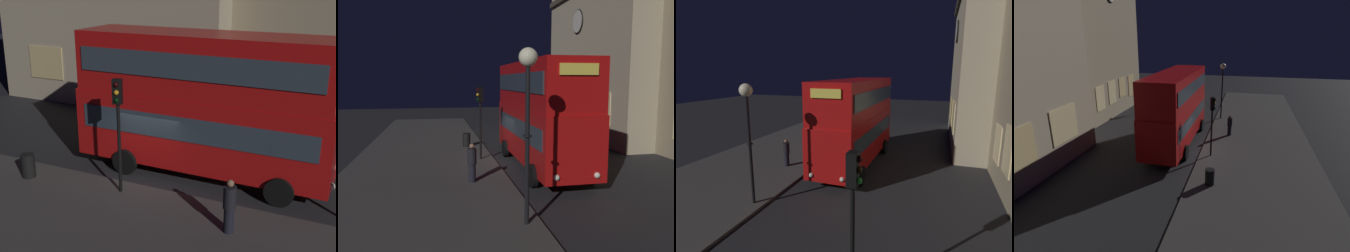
% 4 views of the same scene
% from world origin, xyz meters
% --- Properties ---
extents(ground_plane, '(80.00, 80.00, 0.00)m').
position_xyz_m(ground_plane, '(0.00, 0.00, 0.00)').
color(ground_plane, '#232326').
extents(sidewalk_slab, '(44.00, 7.88, 0.12)m').
position_xyz_m(sidewalk_slab, '(0.00, -4.87, 0.06)').
color(sidewalk_slab, '#423F3D').
rests_on(sidewalk_slab, ground).
extents(building_with_clock, '(14.39, 10.17, 14.08)m').
position_xyz_m(building_with_clock, '(-7.18, 12.29, 7.04)').
color(building_with_clock, tan).
rests_on(building_with_clock, ground).
extents(double_decker_bus, '(10.04, 2.99, 5.52)m').
position_xyz_m(double_decker_bus, '(1.65, 1.23, 3.07)').
color(double_decker_bus, '#B20F0F').
rests_on(double_decker_bus, ground).
extents(traffic_light_near_kerb, '(0.38, 0.40, 4.11)m').
position_xyz_m(traffic_light_near_kerb, '(-0.30, -1.72, 3.07)').
color(traffic_light_near_kerb, black).
rests_on(traffic_light_near_kerb, sidewalk_slab).
extents(street_lamp, '(0.56, 0.56, 5.42)m').
position_xyz_m(street_lamp, '(8.85, -1.45, 4.29)').
color(street_lamp, black).
rests_on(street_lamp, sidewalk_slab).
extents(pedestrian, '(0.39, 0.39, 1.72)m').
position_xyz_m(pedestrian, '(4.06, -2.65, 1.00)').
color(pedestrian, black).
rests_on(pedestrian, sidewalk_slab).
extents(litter_bin, '(0.52, 0.52, 0.92)m').
position_xyz_m(litter_bin, '(-4.13, -2.17, 0.58)').
color(litter_bin, black).
rests_on(litter_bin, sidewalk_slab).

